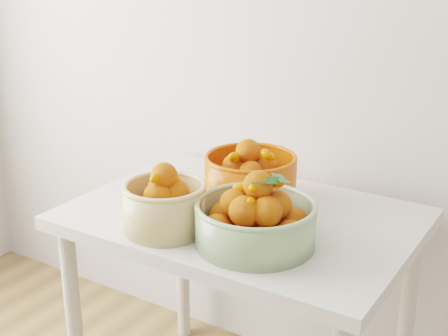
{
  "coord_description": "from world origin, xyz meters",
  "views": [
    {
      "loc": [
        0.49,
        0.14,
        1.5
      ],
      "look_at": [
        -0.38,
        1.5,
        0.92
      ],
      "focal_mm": 50.0,
      "sensor_mm": 36.0,
      "label": 1
    }
  ],
  "objects_px": {
    "table": "(242,242)",
    "bowl_orange": "(250,178)",
    "bowl_green": "(256,219)",
    "bowl_cream": "(165,205)"
  },
  "relations": [
    {
      "from": "table",
      "to": "bowl_orange",
      "type": "relative_size",
      "value": 2.89
    },
    {
      "from": "table",
      "to": "bowl_green",
      "type": "bearing_deg",
      "value": -49.85
    },
    {
      "from": "bowl_cream",
      "to": "bowl_green",
      "type": "distance_m",
      "value": 0.26
    },
    {
      "from": "bowl_green",
      "to": "bowl_orange",
      "type": "xyz_separation_m",
      "value": [
        -0.15,
        0.24,
        0.01
      ]
    },
    {
      "from": "bowl_cream",
      "to": "bowl_orange",
      "type": "xyz_separation_m",
      "value": [
        0.1,
        0.3,
        0.01
      ]
    },
    {
      "from": "bowl_cream",
      "to": "bowl_green",
      "type": "xyz_separation_m",
      "value": [
        0.25,
        0.06,
        -0.0
      ]
    },
    {
      "from": "bowl_green",
      "to": "bowl_orange",
      "type": "distance_m",
      "value": 0.29
    },
    {
      "from": "bowl_cream",
      "to": "table",
      "type": "bearing_deg",
      "value": 60.58
    },
    {
      "from": "bowl_orange",
      "to": "bowl_cream",
      "type": "bearing_deg",
      "value": -108.35
    },
    {
      "from": "bowl_green",
      "to": "bowl_cream",
      "type": "bearing_deg",
      "value": -166.93
    }
  ]
}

